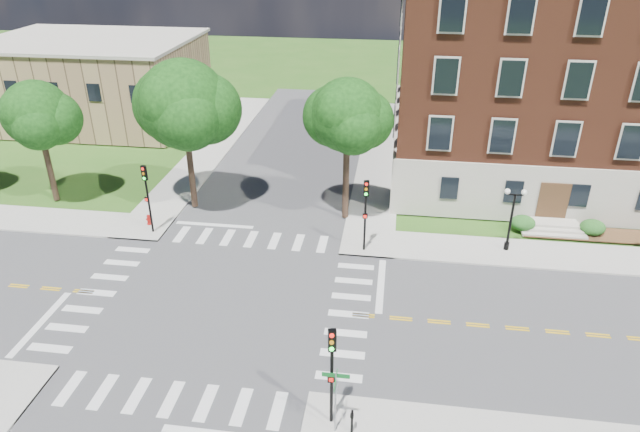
# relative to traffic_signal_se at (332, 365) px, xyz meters

# --- Properties ---
(ground) EXTENTS (160.00, 160.00, 0.00)m
(ground) POSITION_rel_traffic_signal_se_xyz_m (-7.17, 7.54, -3.19)
(ground) COLOR #2A5718
(ground) RESTS_ON ground
(road_ew) EXTENTS (90.00, 12.00, 0.01)m
(road_ew) POSITION_rel_traffic_signal_se_xyz_m (-7.17, 7.54, -3.18)
(road_ew) COLOR #3D3D3F
(road_ew) RESTS_ON ground
(road_ns) EXTENTS (12.00, 90.00, 0.01)m
(road_ns) POSITION_rel_traffic_signal_se_xyz_m (-7.17, 7.54, -3.18)
(road_ns) COLOR #3D3D3F
(road_ns) RESTS_ON ground
(sidewalk_ne) EXTENTS (34.00, 34.00, 0.12)m
(sidewalk_ne) POSITION_rel_traffic_signal_se_xyz_m (8.20, 22.91, -3.13)
(sidewalk_ne) COLOR #9E9B93
(sidewalk_ne) RESTS_ON ground
(sidewalk_nw) EXTENTS (34.00, 34.00, 0.12)m
(sidewalk_nw) POSITION_rel_traffic_signal_se_xyz_m (-22.55, 22.91, -3.13)
(sidewalk_nw) COLOR #9E9B93
(sidewalk_nw) RESTS_ON ground
(crosswalk_east) EXTENTS (2.20, 10.20, 0.02)m
(crosswalk_east) POSITION_rel_traffic_signal_se_xyz_m (0.03, 7.54, -3.19)
(crosswalk_east) COLOR silver
(crosswalk_east) RESTS_ON ground
(stop_bar_east) EXTENTS (0.40, 5.50, 0.00)m
(stop_bar_east) POSITION_rel_traffic_signal_se_xyz_m (1.63, 10.54, -3.19)
(stop_bar_east) COLOR silver
(stop_bar_east) RESTS_ON ground
(main_building) EXTENTS (30.60, 22.40, 16.50)m
(main_building) POSITION_rel_traffic_signal_se_xyz_m (16.82, 29.53, 5.15)
(main_building) COLOR #B4AE9F
(main_building) RESTS_ON ground
(secondary_building) EXTENTS (20.40, 15.40, 8.30)m
(secondary_building) POSITION_rel_traffic_signal_se_xyz_m (-29.17, 37.54, 1.09)
(secondary_building) COLOR #8D6D4E
(secondary_building) RESTS_ON ground
(tree_b) EXTENTS (4.73, 4.73, 9.04)m
(tree_b) POSITION_rel_traffic_signal_se_xyz_m (-23.12, 18.41, 3.57)
(tree_b) COLOR #2E1E17
(tree_b) RESTS_ON ground
(tree_c) EXTENTS (6.14, 6.14, 10.74)m
(tree_c) POSITION_rel_traffic_signal_se_xyz_m (-12.44, 18.84, 4.58)
(tree_c) COLOR #2E1E17
(tree_c) RESTS_ON ground
(tree_d) EXTENTS (4.89, 4.89, 9.90)m
(tree_d) POSITION_rel_traffic_signal_se_xyz_m (-1.28, 18.68, 4.35)
(tree_d) COLOR #2E1E17
(tree_d) RESTS_ON ground
(traffic_signal_se) EXTENTS (0.36, 0.42, 4.80)m
(traffic_signal_se) POSITION_rel_traffic_signal_se_xyz_m (0.00, 0.00, 0.00)
(traffic_signal_se) COLOR black
(traffic_signal_se) RESTS_ON ground
(traffic_signal_ne) EXTENTS (0.36, 0.41, 4.80)m
(traffic_signal_ne) POSITION_rel_traffic_signal_se_xyz_m (0.37, 14.27, 0.00)
(traffic_signal_ne) COLOR black
(traffic_signal_ne) RESTS_ON ground
(traffic_signal_nw) EXTENTS (0.37, 0.43, 4.80)m
(traffic_signal_nw) POSITION_rel_traffic_signal_se_xyz_m (-13.95, 14.67, 0.00)
(traffic_signal_nw) COLOR black
(traffic_signal_nw) RESTS_ON ground
(twin_lamp_west) EXTENTS (1.36, 0.36, 4.23)m
(twin_lamp_west) POSITION_rel_traffic_signal_se_xyz_m (9.39, 15.57, -0.66)
(twin_lamp_west) COLOR black
(twin_lamp_west) RESTS_ON ground
(street_sign_pole) EXTENTS (1.10, 1.10, 3.10)m
(street_sign_pole) POSITION_rel_traffic_signal_se_xyz_m (0.23, -0.49, -0.88)
(street_sign_pole) COLOR gray
(street_sign_pole) RESTS_ON ground
(push_button_post) EXTENTS (0.14, 0.21, 1.20)m
(push_button_post) POSITION_rel_traffic_signal_se_xyz_m (0.91, -0.49, -2.39)
(push_button_post) COLOR black
(push_button_post) RESTS_ON ground
(fire_hydrant) EXTENTS (0.35, 0.35, 0.75)m
(fire_hydrant) POSITION_rel_traffic_signal_se_xyz_m (-14.61, 15.62, -2.72)
(fire_hydrant) COLOR #9D0F0C
(fire_hydrant) RESTS_ON ground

